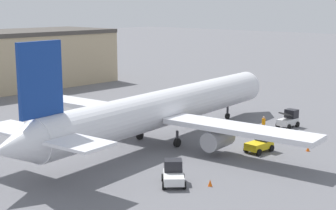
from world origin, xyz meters
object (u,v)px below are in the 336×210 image
Objects in this scene: baggage_tug at (261,142)px; airplane at (162,109)px; belt_loader_truck at (289,119)px; pushback_tug at (173,174)px; safety_cone_near at (308,148)px; ground_crew_worker at (264,124)px; safety_cone_far at (210,183)px.

airplane is at bearing 115.55° from baggage_tug.
pushback_tug is at bearing -170.07° from belt_loader_truck.
safety_cone_near is at bearing -137.25° from belt_loader_truck.
safety_cone_near is (-3.64, -7.43, -0.69)m from ground_crew_worker.
ground_crew_worker is 0.58× the size of pushback_tug.
ground_crew_worker is (10.69, -5.60, -2.55)m from airplane.
belt_loader_truck is at bearing -29.83° from airplane.
baggage_tug is at bearing -74.35° from airplane.
safety_cone_far is (-14.35, 0.94, 0.00)m from safety_cone_near.
safety_cone_near and safety_cone_far have the same top height.
ground_crew_worker is 3.30× the size of safety_cone_near.
safety_cone_far is at bearing -127.33° from airplane.
ground_crew_worker is 7.93m from baggage_tug.
airplane is 16.33m from belt_loader_truck.
safety_cone_near is 14.38m from safety_cone_far.
belt_loader_truck is at bearing -120.62° from ground_crew_worker.
airplane is 15.16m from safety_cone_near.
ground_crew_worker is 4.18m from belt_loader_truck.
safety_cone_far is (-22.08, -5.63, -0.68)m from belt_loader_truck.
airplane is 10.68m from baggage_tug.
safety_cone_far is (-7.30, -12.09, -3.24)m from airplane.
safety_cone_near is at bearing 135.15° from ground_crew_worker.
belt_loader_truck is at bearing 40.34° from safety_cone_near.
belt_loader_truck reaches higher than safety_cone_far.
ground_crew_worker reaches higher than safety_cone_far.
ground_crew_worker is 8.30m from safety_cone_near.
safety_cone_far is at bearing -163.29° from belt_loader_truck.
pushback_tug reaches higher than safety_cone_near.
belt_loader_truck is 10.17m from safety_cone_near.
belt_loader_truck is (4.09, -0.86, -0.01)m from ground_crew_worker.
ground_crew_worker is 0.60× the size of baggage_tug.
baggage_tug is at bearing 133.05° from safety_cone_near.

